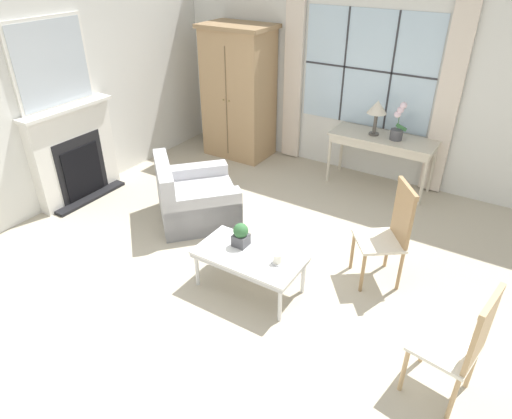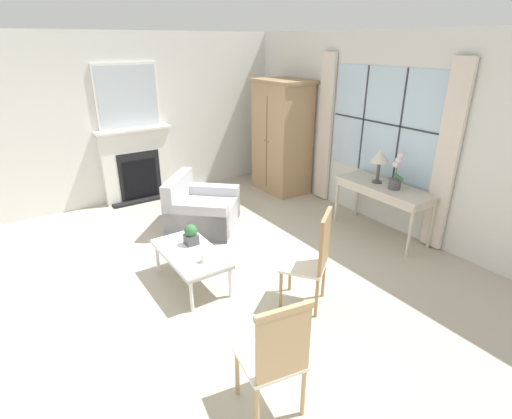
% 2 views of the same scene
% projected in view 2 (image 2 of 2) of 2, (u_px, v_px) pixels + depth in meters
% --- Properties ---
extents(ground_plane, '(14.00, 14.00, 0.00)m').
position_uv_depth(ground_plane, '(203.00, 273.00, 4.91)').
color(ground_plane, '#B2A893').
extents(wall_back_windowed, '(7.20, 0.14, 2.80)m').
position_uv_depth(wall_back_windowed, '(382.00, 132.00, 5.92)').
color(wall_back_windowed, silver).
rests_on(wall_back_windowed, ground_plane).
extents(wall_left, '(0.06, 7.20, 2.80)m').
position_uv_depth(wall_left, '(152.00, 118.00, 6.99)').
color(wall_left, silver).
rests_on(wall_left, ground_plane).
extents(fireplace, '(0.34, 1.28, 2.32)m').
position_uv_depth(fireplace, '(136.00, 157.00, 6.95)').
color(fireplace, black).
rests_on(fireplace, ground_plane).
extents(armoire, '(1.08, 0.73, 2.03)m').
position_uv_depth(armoire, '(282.00, 137.00, 7.30)').
color(armoire, tan).
rests_on(armoire, ground_plane).
extents(console_table, '(1.42, 0.54, 0.76)m').
position_uv_depth(console_table, '(384.00, 191.00, 5.68)').
color(console_table, beige).
rests_on(console_table, ground_plane).
extents(table_lamp, '(0.27, 0.27, 0.48)m').
position_uv_depth(table_lamp, '(380.00, 158.00, 5.61)').
color(table_lamp, '#4C4742').
rests_on(table_lamp, console_table).
extents(potted_orchid, '(0.21, 0.17, 0.52)m').
position_uv_depth(potted_orchid, '(396.00, 175.00, 5.43)').
color(potted_orchid, '#4C4C51').
rests_on(potted_orchid, console_table).
extents(armchair_upholstered, '(1.35, 1.35, 0.79)m').
position_uv_depth(armchair_upholstered, '(201.00, 211.00, 6.04)').
color(armchair_upholstered, '#B2B2B7').
rests_on(armchair_upholstered, ground_plane).
extents(side_chair_wooden, '(0.62, 0.62, 1.09)m').
position_uv_depth(side_chair_wooden, '(314.00, 256.00, 4.11)').
color(side_chair_wooden, beige).
rests_on(side_chair_wooden, ground_plane).
extents(accent_chair_wooden, '(0.51, 0.51, 1.05)m').
position_uv_depth(accent_chair_wooden, '(276.00, 354.00, 2.84)').
color(accent_chair_wooden, white).
rests_on(accent_chair_wooden, ground_plane).
extents(coffee_table, '(1.07, 0.57, 0.43)m').
position_uv_depth(coffee_table, '(191.00, 254.00, 4.57)').
color(coffee_table, silver).
rests_on(coffee_table, ground_plane).
extents(potted_plant_small, '(0.15, 0.15, 0.25)m').
position_uv_depth(potted_plant_small, '(191.00, 234.00, 4.67)').
color(potted_plant_small, '#4C4C51').
rests_on(potted_plant_small, coffee_table).
extents(pillar_candle, '(0.11, 0.11, 0.11)m').
position_uv_depth(pillar_candle, '(204.00, 258.00, 4.32)').
color(pillar_candle, silver).
rests_on(pillar_candle, coffee_table).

